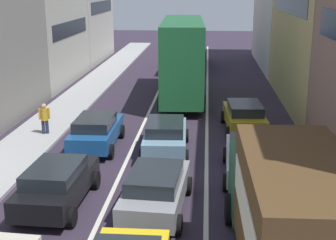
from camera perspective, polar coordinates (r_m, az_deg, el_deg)
sidewalk_left at (r=29.92m, az=-11.64°, el=1.65°), size 2.60×64.00×0.14m
lane_stripe_left at (r=28.95m, az=-2.08°, el=1.37°), size 0.16×60.00×0.01m
lane_stripe_right at (r=28.76m, az=4.67°, el=1.23°), size 0.16×60.00×0.01m
removalist_box_truck at (r=12.24m, az=14.24°, el=-10.27°), size 2.83×7.75×3.58m
sedan_centre_lane_second at (r=15.85m, az=-1.47°, el=-8.20°), size 2.29×4.41×1.49m
wagon_left_lane_second at (r=16.69m, az=-13.07°, el=-7.35°), size 2.17×4.36×1.49m
hatchback_centre_lane_third at (r=21.23m, az=-0.31°, el=-1.84°), size 2.21×4.37×1.49m
sedan_left_lane_third at (r=22.12m, az=-8.55°, el=-1.29°), size 2.10×4.32×1.49m
sedan_right_lane_behind_truck at (r=18.86m, az=9.72°, el=-4.41°), size 2.18×4.36×1.49m
wagon_right_lane_far at (r=24.65m, az=9.06°, el=0.49°), size 2.26×4.39×1.49m
bus_mid_queue_primary at (r=30.94m, az=1.74°, el=7.66°), size 3.13×10.60×5.06m
bus_far_queue_secondary at (r=43.08m, az=2.56°, el=8.55°), size 2.97×10.55×2.90m
pedestrian_mid_sidewalk at (r=24.23m, az=-14.47°, el=0.27°), size 0.52×0.34×1.66m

